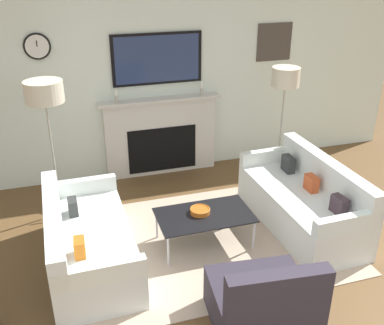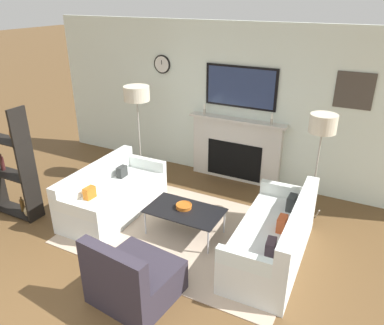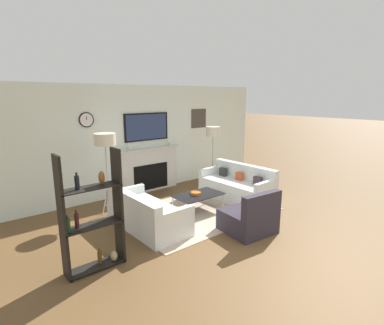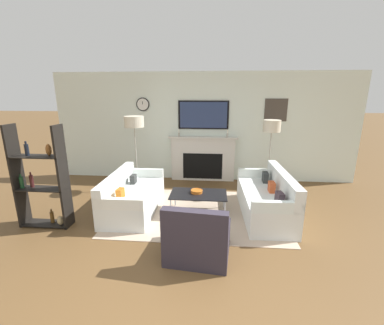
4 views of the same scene
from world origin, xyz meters
name	(u,v)px [view 2 (image 2 of 4)]	position (x,y,z in m)	size (l,w,h in m)	color
fireplace_wall	(240,112)	(0.00, 4.43, 1.23)	(7.60, 0.28, 2.70)	white
area_rug	(185,232)	(0.00, 2.43, 0.01)	(3.14, 2.18, 0.01)	tan
couch_left	(112,196)	(-1.26, 2.43, 0.26)	(0.85, 1.76, 0.72)	silver
couch_right	(274,239)	(1.26, 2.43, 0.30)	(0.83, 1.82, 0.82)	silver
armchair	(133,279)	(0.09, 1.07, 0.26)	(0.91, 0.88, 0.81)	#2E2934
coffee_table	(185,212)	(0.01, 2.40, 0.36)	(1.04, 0.61, 0.39)	black
decorative_bowl	(184,206)	(-0.02, 2.44, 0.42)	(0.23, 0.23, 0.06)	#C05F1C
floor_lamp_left	(137,95)	(-1.49, 3.54, 1.56)	(0.43, 0.43, 1.71)	#9E998E
floor_lamp_right	(323,126)	(1.49, 3.54, 1.49)	(0.36, 0.36, 1.65)	#9E998E
shelf_unit	(9,166)	(-2.53, 1.71, 0.79)	(0.83, 0.28, 1.72)	black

